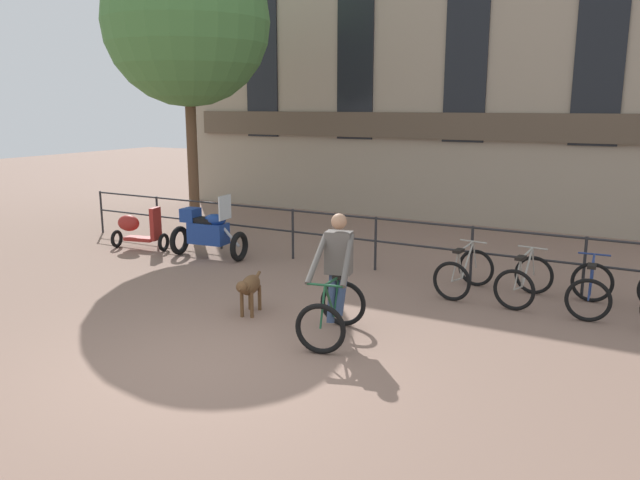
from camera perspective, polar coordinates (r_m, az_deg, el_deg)
ground_plane at (r=7.99m, az=-10.71°, el=-11.17°), size 60.00×60.00×0.00m
canal_railing at (r=12.04m, az=5.11°, el=0.51°), size 15.05×0.05×1.05m
building_facade at (r=17.27m, az=13.48°, el=14.90°), size 18.00×0.72×8.12m
cyclist_with_bike at (r=8.56m, az=1.40°, el=-3.93°), size 0.90×1.28×1.70m
dog at (r=9.56m, az=-6.47°, el=-4.26°), size 0.40×0.94×0.62m
parked_motorcycle at (r=13.21m, az=-10.24°, el=0.76°), size 1.64×0.77×1.35m
parked_bicycle_near_lamp at (r=10.88m, az=13.05°, el=-2.93°), size 0.78×1.17×0.86m
parked_bicycle_mid_left at (r=10.66m, az=18.18°, el=-3.55°), size 0.77×1.17×0.86m
parked_bicycle_mid_right at (r=10.54m, az=23.48°, el=-4.15°), size 0.72×1.14×0.86m
parked_scooter at (r=14.38m, az=-16.34°, el=0.98°), size 1.33×0.65×0.96m
tree_canalside_left at (r=16.00m, az=-12.09°, el=18.87°), size 3.97×3.97×7.06m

